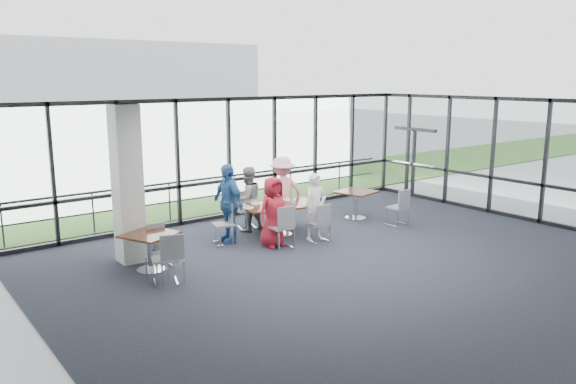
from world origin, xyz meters
TOP-DOWN VIEW (x-y plane):
  - floor at (0.00, 0.00)m, footprint 12.00×10.00m
  - ceiling at (0.00, 0.00)m, footprint 12.00×10.00m
  - wall_left at (-6.00, 0.00)m, footprint 0.10×10.00m
  - curtain_wall_back at (0.00, 5.00)m, footprint 12.00×0.10m
  - curtain_wall_right at (6.00, 0.00)m, footprint 0.10×10.00m
  - exit_door at (6.00, 3.75)m, footprint 0.12×1.60m
  - structural_column at (-3.60, 3.00)m, footprint 0.50×0.50m
  - apron at (0.00, 10.00)m, footprint 80.00×70.00m
  - grass_strip at (0.00, 8.00)m, footprint 80.00×5.00m
  - hangar_main at (4.00, 32.00)m, footprint 24.00×10.00m
  - guard_rail at (0.00, 5.60)m, footprint 12.00×0.06m
  - main_table at (-0.01, 2.69)m, footprint 1.98×1.31m
  - side_table_left at (-3.53, 2.20)m, footprint 1.17×1.17m
  - side_table_right at (2.53, 2.74)m, footprint 1.08×1.08m
  - diner_near_left at (-0.68, 2.06)m, footprint 0.80×0.54m
  - diner_near_right at (0.38, 1.86)m, footprint 0.60×0.46m
  - diner_far_left at (-0.42, 3.48)m, footprint 0.79×0.50m
  - diner_far_right at (0.55, 3.36)m, footprint 1.23×0.78m
  - diner_end at (-1.28, 2.98)m, footprint 0.62×1.08m
  - chair_main_nl at (-0.63, 1.85)m, footprint 0.48×0.48m
  - chair_main_nr at (0.36, 1.73)m, footprint 0.43×0.43m
  - chair_main_fl at (-0.29, 3.73)m, footprint 0.54×0.54m
  - chair_main_fr at (0.65, 3.56)m, footprint 0.54×0.54m
  - chair_main_end at (-1.46, 2.89)m, footprint 0.54×0.54m
  - chair_spare_la at (-3.60, 1.41)m, footprint 0.57×0.57m
  - chair_spare_lb at (-3.27, 2.31)m, footprint 0.41×0.41m
  - chair_spare_r at (2.89, 1.59)m, footprint 0.47×0.47m
  - plate_nl at (-0.54, 2.49)m, footprint 0.27×0.27m
  - plate_nr at (0.47, 2.27)m, footprint 0.25×0.25m
  - plate_fl at (-0.44, 3.06)m, footprint 0.26×0.26m
  - plate_fr at (0.45, 2.96)m, footprint 0.26×0.26m
  - plate_end at (-0.83, 2.83)m, footprint 0.26×0.26m
  - tumbler_a at (-0.28, 2.54)m, footprint 0.07×0.07m
  - tumbler_b at (0.19, 2.50)m, footprint 0.08×0.08m
  - tumbler_c at (0.07, 2.92)m, footprint 0.07×0.07m
  - tumbler_d at (-0.68, 2.62)m, footprint 0.06×0.06m
  - menu_a at (-0.25, 2.32)m, footprint 0.31×0.24m
  - menu_b at (0.69, 2.28)m, footprint 0.39×0.36m
  - menu_c at (0.17, 3.05)m, footprint 0.33×0.27m
  - condiment_caddy at (0.02, 2.75)m, footprint 0.10×0.07m
  - ketchup_bottle at (-0.00, 2.72)m, footprint 0.06×0.06m
  - green_bottle at (0.03, 2.73)m, footprint 0.05×0.05m

SIDE VIEW (x-z plane):
  - apron at x=0.00m, z-range -0.03..-0.01m
  - floor at x=0.00m, z-range -0.02..0.00m
  - grass_strip at x=0.00m, z-range 0.01..0.01m
  - chair_spare_lb at x=-3.27m, z-range 0.00..0.83m
  - chair_main_nr at x=0.36m, z-range 0.00..0.87m
  - chair_main_fl at x=-0.29m, z-range 0.00..0.88m
  - chair_main_end at x=-1.46m, z-range 0.00..0.90m
  - chair_spare_la at x=-3.60m, z-range 0.00..0.92m
  - chair_spare_r at x=2.89m, z-range 0.00..0.93m
  - chair_main_fr at x=0.65m, z-range 0.00..0.93m
  - chair_main_nl at x=-0.63m, z-range 0.00..0.95m
  - guard_rail at x=0.00m, z-range 0.47..0.53m
  - main_table at x=-0.01m, z-range 0.24..0.99m
  - side_table_left at x=-3.53m, z-range 0.26..1.01m
  - side_table_right at x=2.53m, z-range 0.27..1.02m
  - menu_a at x=-0.25m, z-range 0.75..0.75m
  - menu_b at x=0.69m, z-range 0.75..0.75m
  - menu_c at x=0.17m, z-range 0.75..0.75m
  - plate_nl at x=-0.54m, z-range 0.75..0.76m
  - plate_nr at x=0.47m, z-range 0.75..0.76m
  - plate_fl at x=-0.44m, z-range 0.75..0.76m
  - plate_fr at x=0.45m, z-range 0.75..0.76m
  - plate_end at x=-0.83m, z-range 0.75..0.76m
  - condiment_caddy at x=0.02m, z-range 0.75..0.79m
  - diner_near_right at x=0.38m, z-range 0.00..1.56m
  - diner_near_left at x=-0.68m, z-range 0.00..1.58m
  - diner_far_left at x=-0.42m, z-range 0.00..1.59m
  - tumbler_d at x=-0.68m, z-range 0.75..0.88m
  - tumbler_c at x=0.07m, z-range 0.75..0.89m
  - tumbler_a at x=-0.28m, z-range 0.75..0.89m
  - tumbler_b at x=0.19m, z-range 0.75..0.90m
  - ketchup_bottle at x=0.00m, z-range 0.75..0.93m
  - green_bottle at x=0.03m, z-range 0.75..0.95m
  - diner_far_right at x=0.55m, z-range 0.00..1.77m
  - diner_end at x=-1.28m, z-range 0.00..1.81m
  - exit_door at x=6.00m, z-range 0.00..2.10m
  - wall_left at x=-6.00m, z-range 0.00..3.20m
  - curtain_wall_back at x=0.00m, z-range 0.00..3.20m
  - curtain_wall_right at x=6.00m, z-range 0.00..3.20m
  - structural_column at x=-3.60m, z-range 0.00..3.20m
  - hangar_main at x=4.00m, z-range 0.00..6.00m
  - ceiling at x=0.00m, z-range 3.18..3.22m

